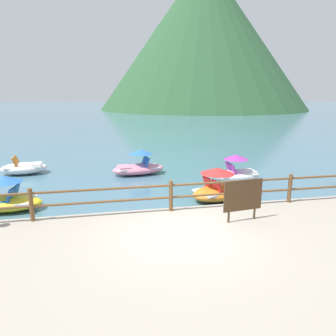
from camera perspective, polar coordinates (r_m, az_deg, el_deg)
The scene contains 10 objects.
ground_plane at distance 47.42m, azimuth -9.18°, elevation 8.62°, with size 200.00×200.00×0.00m, color #477084.
promenade_dock at distance 6.50m, azimuth 7.84°, elevation -21.23°, with size 28.00×8.00×0.40m, color #A39989.
dock_railing at distance 9.43m, azimuth 0.54°, elevation -4.52°, with size 23.92×0.12×0.95m.
sign_board at distance 8.90m, azimuth 13.51°, elevation -4.98°, with size 1.18×0.19×1.19m.
pedal_boat_0 at distance 14.37m, azimuth 12.53°, elevation -0.82°, with size 2.13×1.20×1.25m.
pedal_boat_2 at distance 15.38m, azimuth -5.40°, elevation 0.28°, with size 2.72×1.58×1.23m.
pedal_boat_3 at distance 12.01m, azimuth -27.95°, elevation -5.12°, with size 2.71×1.50×1.21m.
pedal_boat_4 at distance 16.97m, azimuth -24.76°, elevation 0.01°, with size 2.24×1.37×0.89m.
pedal_boat_5 at distance 11.84m, azimuth 9.26°, elevation -3.74°, with size 2.51×1.97×1.24m.
cliff_headland at distance 81.98m, azimuth 5.15°, elevation 22.01°, with size 49.91×49.91×34.31m.
Camera 1 is at (-1.85, -7.22, 3.89)m, focal length 33.40 mm.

